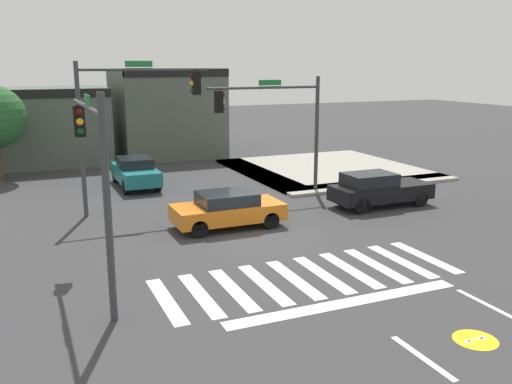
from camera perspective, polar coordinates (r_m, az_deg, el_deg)
The scene contains 11 objects.
ground_plane at distance 20.32m, azimuth -0.67°, elevation -4.38°, with size 120.00×120.00×0.00m, color #353538.
crosswalk_near at distance 16.49m, azimuth 5.45°, elevation -8.64°, with size 8.94×3.15×0.01m.
bike_detector_marking at distance 13.87m, azimuth 21.61°, elevation -13.93°, with size 1.01×1.01×0.01m.
curb_corner_northeast at distance 32.19m, azimuth 6.81°, elevation 2.19°, with size 10.00×10.60×0.15m.
storefront_row at distance 37.61m, azimuth -14.35°, elevation 7.43°, with size 15.28×6.87×5.79m.
traffic_signal_northeast at distance 25.58m, azimuth 1.99°, elevation 7.96°, with size 5.56×0.32×5.52m.
traffic_signal_southwest at distance 15.28m, azimuth -16.49°, elevation 3.83°, with size 0.32×5.75×5.47m.
traffic_signal_northwest at distance 23.29m, azimuth -12.72°, elevation 8.46°, with size 5.50×0.32×6.20m.
car_black at distance 24.65m, azimuth 12.45°, elevation 0.29°, with size 4.46×1.74×1.51m.
car_orange at distance 21.06m, azimuth -2.94°, elevation -1.76°, with size 4.15×1.89×1.36m.
car_teal at distance 28.60m, azimuth -12.29°, elevation 2.03°, with size 1.77×4.25×1.50m.
Camera 1 is at (-7.48, -17.88, 6.08)m, focal length 38.93 mm.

